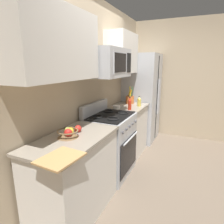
{
  "coord_description": "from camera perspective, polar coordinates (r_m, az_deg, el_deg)",
  "views": [
    {
      "loc": [
        -2.49,
        -0.52,
        1.65
      ],
      "look_at": [
        -0.2,
        0.51,
        1.03
      ],
      "focal_mm": 31.1,
      "sensor_mm": 36.0,
      "label": 1
    }
  ],
  "objects": [
    {
      "name": "range_oven",
      "position": [
        2.99,
        -0.47,
        -9.31
      ],
      "size": [
        0.76,
        0.63,
        1.09
      ],
      "color": "#B2B5BA",
      "rests_on": "ground"
    },
    {
      "name": "wall_back",
      "position": [
        2.93,
        -6.97,
        6.94
      ],
      "size": [
        8.0,
        0.1,
        2.6
      ],
      "primitive_type": "cube",
      "color": "tan",
      "rests_on": "ground"
    },
    {
      "name": "fruit_basket",
      "position": [
        2.07,
        -12.79,
        -6.02
      ],
      "size": [
        0.22,
        0.22,
        0.11
      ],
      "color": "brown",
      "rests_on": "counter_left"
    },
    {
      "name": "ground_plane",
      "position": [
        3.03,
        11.1,
        -19.36
      ],
      "size": [
        16.0,
        16.0,
        0.0
      ],
      "primitive_type": "plane",
      "color": "#6B5B4C"
    },
    {
      "name": "cutting_board",
      "position": [
        1.65,
        -14.92,
        -12.96
      ],
      "size": [
        0.37,
        0.3,
        0.02
      ],
      "primitive_type": "cube",
      "rotation": [
        0.0,
        0.0,
        -0.08
      ],
      "color": "tan",
      "rests_on": "counter_left"
    },
    {
      "name": "bottle_oil",
      "position": [
        3.53,
        8.0,
        3.04
      ],
      "size": [
        0.07,
        0.07,
        0.18
      ],
      "color": "gold",
      "rests_on": "counter_right"
    },
    {
      "name": "counter_left",
      "position": [
        2.27,
        -10.87,
        -18.08
      ],
      "size": [
        1.09,
        0.59,
        0.91
      ],
      "color": "silver",
      "rests_on": "ground"
    },
    {
      "name": "upper_cabinets_right",
      "position": [
        3.53,
        2.92,
        16.86
      ],
      "size": [
        0.78,
        0.34,
        0.68
      ],
      "color": "silver"
    },
    {
      "name": "upper_cabinets_left",
      "position": [
        2.03,
        -16.32,
        18.56
      ],
      "size": [
        1.08,
        0.34,
        0.68
      ],
      "color": "silver"
    },
    {
      "name": "apple_loose",
      "position": [
        2.21,
        -9.95,
        -4.83
      ],
      "size": [
        0.08,
        0.08,
        0.08
      ],
      "primitive_type": "sphere",
      "color": "red",
      "rests_on": "counter_left"
    },
    {
      "name": "microwave",
      "position": [
        2.75,
        -1.01,
        14.26
      ],
      "size": [
        0.76,
        0.44,
        0.39
      ],
      "color": "#B2B5BA"
    },
    {
      "name": "bottle_hot_sauce",
      "position": [
        3.23,
        5.24,
        2.36
      ],
      "size": [
        0.06,
        0.06,
        0.21
      ],
      "color": "red",
      "rests_on": "counter_right"
    },
    {
      "name": "refrigerator",
      "position": [
        4.33,
        8.8,
        4.18
      ],
      "size": [
        0.86,
        0.7,
        1.86
      ],
      "color": "#B2B5BA",
      "rests_on": "ground"
    },
    {
      "name": "counter_right",
      "position": [
        3.67,
        4.71,
        -5.13
      ],
      "size": [
        0.79,
        0.59,
        0.91
      ],
      "color": "silver",
      "rests_on": "ground"
    },
    {
      "name": "wall_right",
      "position": [
        4.69,
        18.08,
        8.94
      ],
      "size": [
        0.1,
        8.0,
        2.6
      ],
      "primitive_type": "cube",
      "color": "tan",
      "rests_on": "ground"
    },
    {
      "name": "prep_bowl",
      "position": [
        3.34,
        1.39,
        1.52
      ],
      "size": [
        0.13,
        0.13,
        0.05
      ],
      "color": "white",
      "rests_on": "counter_right"
    },
    {
      "name": "utensil_crock",
      "position": [
        3.76,
        5.29,
        3.75
      ],
      "size": [
        0.16,
        0.16,
        0.32
      ],
      "color": "#D1662D",
      "rests_on": "counter_right"
    }
  ]
}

